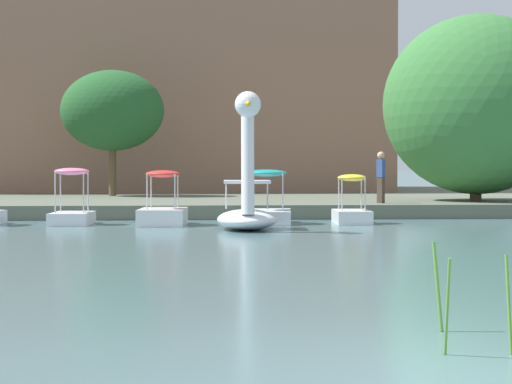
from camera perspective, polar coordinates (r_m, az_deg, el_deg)
ground_plane at (r=7.21m, az=14.87°, el=-11.31°), size 643.89×643.89×0.00m
shore_bank_far at (r=40.83m, az=-0.60°, el=-0.35°), size 132.39×26.67×0.44m
swan_boat at (r=23.08m, az=-0.56°, el=-0.48°), size 1.62×2.93×3.44m
pedal_boat_yellow at (r=25.94m, az=6.00°, el=-1.09°), size 1.03×1.87×1.39m
pedal_boat_teal at (r=25.67m, az=0.64°, el=-0.98°), size 1.58×2.36×1.53m
pedal_boat_red at (r=25.20m, az=-5.85°, el=-1.09°), size 1.36×2.14×1.51m
pedal_boat_pink at (r=25.81m, az=-11.43°, el=-0.98°), size 1.13×1.89×1.57m
tree_broadleaf_right at (r=36.95m, az=-8.97°, el=5.04°), size 4.86×4.26×5.02m
tree_willow_overhanging at (r=32.13m, az=13.59°, el=5.33°), size 8.29×7.91×6.36m
person_on_path at (r=29.42m, az=7.81°, el=1.09°), size 0.28×0.28×1.65m
apartment_block at (r=47.10m, az=-7.56°, el=6.80°), size 24.47×13.86×10.91m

